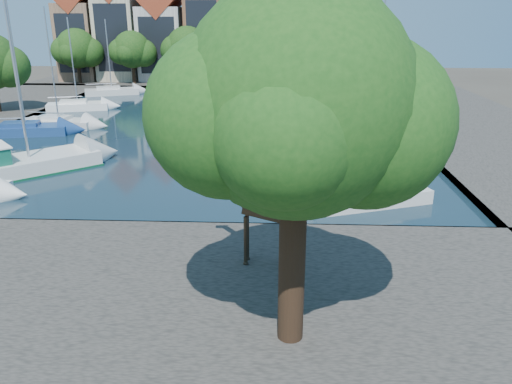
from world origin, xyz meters
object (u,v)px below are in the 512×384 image
plane_tree (300,110)px  giraffe_statue (260,206)px  motorsailer (2,165)px  sailboat_right_a (367,193)px

plane_tree → giraffe_statue: (-1.23, 4.90, -4.71)m
giraffe_statue → motorsailer: 20.94m
sailboat_right_a → motorsailer: bearing=170.7°
plane_tree → sailboat_right_a: size_ratio=0.95×
plane_tree → motorsailer: 25.77m
giraffe_statue → sailboat_right_a: size_ratio=0.45×
giraffe_statue → sailboat_right_a: sailboat_right_a is taller
motorsailer → plane_tree: bearing=-42.3°
motorsailer → sailboat_right_a: sailboat_right_a is taller
sailboat_right_a → giraffe_statue: bearing=-124.7°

